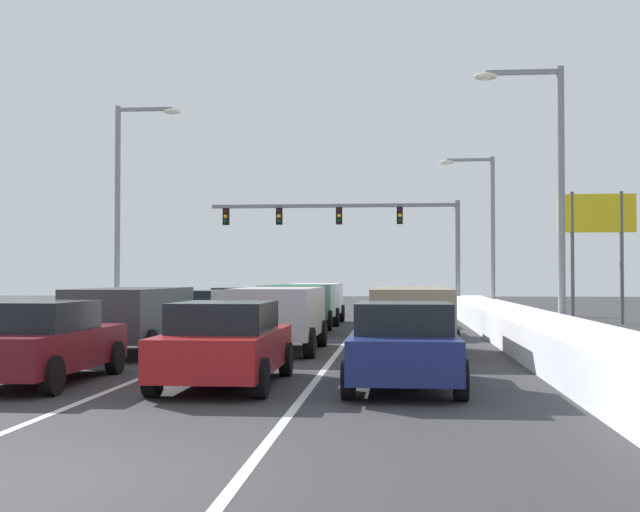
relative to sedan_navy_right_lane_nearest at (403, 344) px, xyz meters
The scene contains 22 objects.
ground_plane 9.15m from the sedan_navy_right_lane_nearest, 111.48° to the left, with size 120.00×120.00×0.00m, color #333335.
lane_stripe_between_right_lane_and_center_lane 12.54m from the sedan_navy_right_lane_nearest, 97.53° to the left, with size 0.14×43.10×0.01m, color silver.
lane_stripe_between_center_lane_and_left_lane 13.41m from the sedan_navy_right_lane_nearest, 112.11° to the left, with size 0.14×43.10×0.01m, color silver.
snow_bank_right_shoulder 12.94m from the sedan_navy_right_lane_nearest, 73.56° to the left, with size 2.02×43.10×0.88m, color white.
snow_bank_left_shoulder 16.16m from the sedan_navy_right_lane_nearest, 129.81° to the left, with size 1.66×43.10×0.69m, color white.
sedan_navy_right_lane_nearest is the anchor object (origin of this frame).
suv_tan_right_lane_second 6.33m from the sedan_navy_right_lane_nearest, 87.82° to the left, with size 2.16×4.90×1.67m.
sedan_black_right_lane_third 13.13m from the sedan_navy_right_lane_nearest, 89.01° to the left, with size 2.00×4.50×1.51m.
sedan_gray_right_lane_fourth 18.93m from the sedan_navy_right_lane_nearest, 90.55° to the left, with size 2.00×4.50×1.51m.
sedan_red_center_lane_nearest 3.19m from the sedan_navy_right_lane_nearest, behind, with size 2.00×4.50×1.51m.
suv_silver_center_lane_second 7.53m from the sedan_navy_right_lane_nearest, 114.88° to the left, with size 2.16×4.90×1.67m.
suv_green_center_lane_third 14.12m from the sedan_navy_right_lane_nearest, 104.56° to the left, with size 2.16×4.90×1.67m.
suv_white_center_lane_fourth 19.90m from the sedan_navy_right_lane_nearest, 100.01° to the left, with size 2.16×4.90×1.67m.
sedan_maroon_left_lane_nearest 6.67m from the sedan_navy_right_lane_nearest, behind, with size 2.00×4.50×1.51m.
suv_charcoal_left_lane_second 8.87m from the sedan_navy_right_lane_nearest, 139.89° to the left, with size 2.16×4.90×1.67m.
sedan_navy_left_lane_third 14.15m from the sedan_navy_right_lane_nearest, 118.76° to the left, with size 2.00×4.50×1.51m.
sedan_tan_left_lane_fourth 19.93m from the sedan_navy_right_lane_nearest, 109.37° to the left, with size 2.00×4.50×1.51m.
traffic_light_gantry 32.31m from the sedan_navy_right_lane_nearest, 93.63° to the left, with size 14.00×0.47×6.20m.
street_lamp_right_near 12.08m from the sedan_navy_right_lane_nearest, 67.16° to the left, with size 2.66×0.36×8.23m.
street_lamp_right_mid 26.74m from the sedan_navy_right_lane_nearest, 80.98° to the left, with size 2.66×0.36×7.79m.
street_lamp_left_mid 20.87m from the sedan_navy_right_lane_nearest, 121.96° to the left, with size 2.66×0.36×8.74m.
roadside_sign_right 22.50m from the sedan_navy_right_lane_nearest, 68.47° to the left, with size 3.20×0.16×5.50m.
Camera 1 is at (3.22, -7.72, 1.97)m, focal length 47.01 mm.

